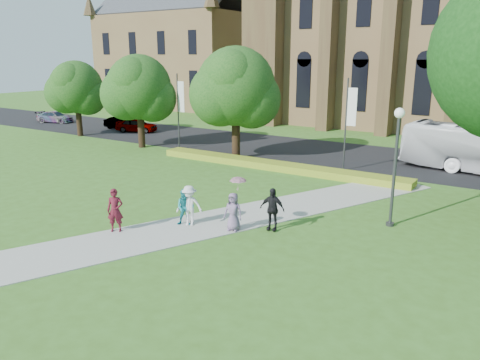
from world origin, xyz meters
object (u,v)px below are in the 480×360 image
Objects in this scene: car_2 at (55,117)px; pedestrian_0 at (115,210)px; car_1 at (122,123)px; streetlamp at (396,153)px; car_0 at (136,125)px.

pedestrian_0 is at bearing -140.12° from car_2.
pedestrian_0 reaches higher than car_1.
car_2 is at bearing 112.28° from pedestrian_0.
pedestrian_0 is at bearing -143.42° from streetlamp.
car_1 is 0.92× the size of car_2.
car_0 is at bearing -104.51° from car_1.
streetlamp reaches higher than pedestrian_0.
car_0 reaches higher than car_1.
car_1 is at bearing 100.91° from pedestrian_0.
car_1 is 2.06× the size of pedestrian_0.
pedestrian_0 is (18.90, -20.16, 0.27)m from car_0.
streetlamp is 2.78× the size of pedestrian_0.
streetlamp is 1.29× the size of car_0.
car_0 reaches higher than car_2.
pedestrian_0 reaches higher than car_2.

